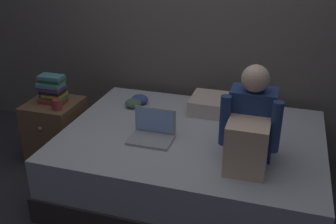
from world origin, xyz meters
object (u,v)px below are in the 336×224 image
at_px(nightstand, 56,130).
at_px(pillow, 224,106).
at_px(laptop, 152,132).
at_px(mug, 57,105).
at_px(person_sitting, 250,127).
at_px(bed, 191,162).
at_px(clothes_pile, 137,101).
at_px(book_stack, 52,89).

relative_size(nightstand, pillow, 0.98).
bearing_deg(pillow, laptop, -124.61).
bearing_deg(mug, person_sitting, -9.70).
bearing_deg(bed, person_sitting, -30.89).
bearing_deg(nightstand, person_sitting, -12.78).
bearing_deg(clothes_pile, bed, -31.97).
bearing_deg(nightstand, book_stack, 52.75).
relative_size(laptop, book_stack, 1.27).
height_order(bed, nightstand, nightstand).
distance_m(nightstand, clothes_pile, 0.79).
distance_m(person_sitting, laptop, 0.75).
bearing_deg(pillow, nightstand, -167.56).
height_order(bed, book_stack, book_stack).
relative_size(bed, person_sitting, 3.05).
distance_m(nightstand, book_stack, 0.40).
xyz_separation_m(laptop, book_stack, (-1.03, 0.31, 0.11)).
relative_size(bed, mug, 22.22).
xyz_separation_m(bed, clothes_pile, (-0.60, 0.37, 0.30)).
xyz_separation_m(person_sitting, book_stack, (-1.74, 0.41, -0.09)).
distance_m(laptop, mug, 0.92).
bearing_deg(bed, pillow, 70.11).
bearing_deg(laptop, bed, 32.45).
bearing_deg(bed, laptop, -147.55).
height_order(nightstand, pillow, pillow).
height_order(pillow, clothes_pile, pillow).
height_order(person_sitting, laptop, person_sitting).
bearing_deg(book_stack, person_sitting, -13.19).
xyz_separation_m(book_stack, clothes_pile, (0.69, 0.24, -0.12)).
bearing_deg(nightstand, clothes_pile, 19.44).
height_order(nightstand, clothes_pile, clothes_pile).
distance_m(bed, person_sitting, 0.73).
bearing_deg(book_stack, laptop, -16.58).
height_order(pillow, mug, mug).
xyz_separation_m(pillow, mug, (-1.33, -0.44, 0.02)).
bearing_deg(laptop, person_sitting, -8.15).
relative_size(pillow, book_stack, 2.23).
bearing_deg(book_stack, mug, -47.28).
bearing_deg(nightstand, pillow, 12.44).
height_order(person_sitting, book_stack, person_sitting).
height_order(person_sitting, pillow, person_sitting).
bearing_deg(laptop, pillow, 55.39).
relative_size(nightstand, clothes_pile, 2.44).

